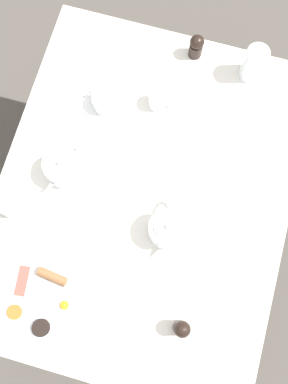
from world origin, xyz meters
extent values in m
plane|color=#4C4742|center=(0.00, 0.00, 0.00)|extent=(8.00, 8.00, 0.00)
cube|color=silver|center=(0.00, 0.00, 0.75)|extent=(0.97, 1.23, 0.03)
cylinder|color=brown|center=(-0.43, -0.56, 0.37)|extent=(0.04, 0.04, 0.73)
cylinder|color=brown|center=(0.43, -0.56, 0.37)|extent=(0.04, 0.04, 0.73)
cylinder|color=brown|center=(-0.43, 0.56, 0.37)|extent=(0.04, 0.04, 0.73)
cylinder|color=brown|center=(0.43, 0.56, 0.37)|extent=(0.04, 0.04, 0.73)
cylinder|color=white|center=(-0.22, -0.42, 0.77)|extent=(0.32, 0.32, 0.01)
cylinder|color=white|center=(-0.14, -0.42, 0.78)|extent=(0.06, 0.06, 0.00)
sphere|color=yellow|center=(-0.14, -0.42, 0.79)|extent=(0.03, 0.03, 0.03)
cylinder|color=brown|center=(-0.20, -0.34, 0.79)|extent=(0.10, 0.04, 0.03)
cube|color=#B74C42|center=(-0.29, -0.38, 0.78)|extent=(0.04, 0.10, 0.01)
cylinder|color=#D16023|center=(-0.28, -0.48, 0.78)|extent=(0.05, 0.05, 0.01)
cylinder|color=black|center=(-0.19, -0.50, 0.78)|extent=(0.06, 0.06, 0.02)
cylinder|color=white|center=(0.10, -0.10, 0.81)|extent=(0.12, 0.12, 0.10)
cylinder|color=white|center=(0.10, -0.10, 0.86)|extent=(0.09, 0.09, 0.01)
sphere|color=white|center=(0.10, -0.10, 0.88)|extent=(0.02, 0.02, 0.02)
cone|color=white|center=(0.11, -0.18, 0.82)|extent=(0.03, 0.06, 0.05)
torus|color=white|center=(0.10, -0.04, 0.81)|extent=(0.02, 0.08, 0.08)
cylinder|color=white|center=(-0.28, 0.00, 0.81)|extent=(0.12, 0.12, 0.10)
cylinder|color=white|center=(-0.28, 0.00, 0.86)|extent=(0.09, 0.09, 0.01)
sphere|color=white|center=(-0.28, 0.00, 0.88)|extent=(0.02, 0.02, 0.02)
cone|color=white|center=(-0.29, -0.07, 0.82)|extent=(0.03, 0.06, 0.05)
torus|color=white|center=(-0.26, 0.06, 0.81)|extent=(0.03, 0.08, 0.08)
cylinder|color=white|center=(-0.21, 0.27, 0.77)|extent=(0.16, 0.16, 0.01)
cylinder|color=white|center=(-0.21, 0.27, 0.80)|extent=(0.09, 0.09, 0.05)
cylinder|color=tan|center=(-0.21, 0.27, 0.79)|extent=(0.08, 0.08, 0.04)
torus|color=white|center=(-0.26, 0.28, 0.80)|extent=(0.04, 0.02, 0.04)
cylinder|color=white|center=(0.24, 0.52, 0.84)|extent=(0.08, 0.08, 0.14)
cylinder|color=white|center=(-0.41, -0.16, 0.83)|extent=(0.08, 0.08, 0.14)
cylinder|color=white|center=(-0.04, 0.32, 0.80)|extent=(0.07, 0.07, 0.07)
torus|color=white|center=(-0.01, 0.32, 0.80)|extent=(0.05, 0.01, 0.05)
cylinder|color=black|center=(0.04, 0.55, 0.79)|extent=(0.05, 0.05, 0.06)
sphere|color=black|center=(0.04, 0.55, 0.84)|extent=(0.05, 0.05, 0.05)
cylinder|color=black|center=(0.22, -0.38, 0.79)|extent=(0.05, 0.05, 0.06)
sphere|color=black|center=(0.22, -0.38, 0.84)|extent=(0.05, 0.05, 0.05)
cube|color=silver|center=(0.17, 0.38, 0.77)|extent=(0.15, 0.09, 0.00)
cube|color=silver|center=(0.31, 0.12, 0.77)|extent=(0.11, 0.19, 0.00)
camera|label=1|loc=(0.09, -0.33, 2.22)|focal=42.00mm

